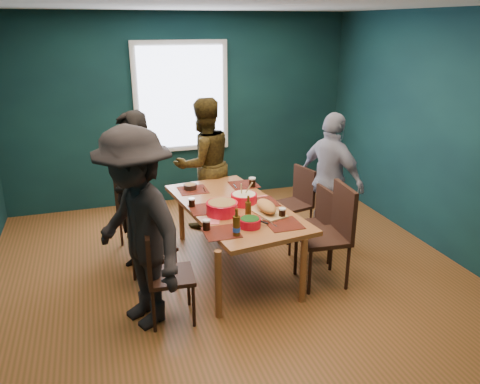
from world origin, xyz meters
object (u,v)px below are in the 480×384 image
object	(u,v)px
chair_left_near	(160,268)
person_back	(204,164)
bowl_herbs	(250,222)
cutting_board	(266,208)
chair_right_far	(297,197)
bowl_salad	(222,208)
person_right	(331,180)
chair_left_far	(132,208)
dining_table	(234,212)
chair_right_mid	(317,219)
person_near_left	(137,230)
bowl_dumpling	(244,198)
chair_left_mid	(145,242)
chair_right_near	(332,227)
person_far_left	(135,195)

from	to	relation	value
chair_left_near	person_back	size ratio (longest dim) A/B	0.53
bowl_herbs	cutting_board	bearing A→B (deg)	45.86
chair_right_far	bowl_salad	xyz separation A→B (m)	(-1.16, -0.72, 0.28)
chair_left_near	person_right	distance (m)	2.42
chair_left_far	cutting_board	distance (m)	1.66
dining_table	chair_right_mid	distance (m)	0.95
person_near_left	bowl_dumpling	size ratio (longest dim) A/B	6.40
chair_right_far	person_back	bearing A→B (deg)	132.91
chair_left_mid	chair_right_mid	world-z (taller)	chair_left_mid
chair_left_far	chair_right_near	bearing A→B (deg)	-54.47
person_back	chair_left_near	bearing A→B (deg)	49.71
dining_table	person_near_left	xyz separation A→B (m)	(-1.08, -0.70, 0.24)
chair_left_near	chair_right_far	xyz separation A→B (m)	(1.89, 1.28, -0.01)
person_back	cutting_board	world-z (taller)	person_back
chair_left_far	person_back	bearing A→B (deg)	6.47
chair_left_near	bowl_salad	xyz separation A→B (m)	(0.72, 0.56, 0.27)
person_far_left	cutting_board	bearing A→B (deg)	49.09
bowl_salad	chair_left_near	bearing A→B (deg)	-141.98
dining_table	person_right	size ratio (longest dim) A/B	1.26
dining_table	person_near_left	bearing A→B (deg)	-154.76
chair_left_mid	chair_right_near	xyz separation A→B (m)	(1.81, -0.49, 0.12)
chair_right_far	bowl_dumpling	world-z (taller)	bowl_dumpling
person_back	person_far_left	bearing A→B (deg)	29.05
chair_left_far	chair_left_mid	xyz separation A→B (m)	(0.04, -0.87, -0.04)
chair_left_mid	chair_right_near	bearing A→B (deg)	-30.95
dining_table	chair_right_far	size ratio (longest dim) A/B	2.27
dining_table	person_back	size ratio (longest dim) A/B	1.19
chair_left_near	bowl_dumpling	bearing A→B (deg)	41.37
chair_right_far	person_back	size ratio (longest dim) A/B	0.52
chair_left_far	chair_left_near	distance (m)	1.51
person_right	bowl_herbs	size ratio (longest dim) A/B	7.73
chair_right_mid	bowl_dumpling	distance (m)	0.87
chair_right_far	chair_right_mid	size ratio (longest dim) A/B	1.05
chair_left_far	cutting_board	bearing A→B (deg)	-58.16
chair_right_mid	chair_left_far	bearing A→B (deg)	154.60
chair_left_mid	person_near_left	world-z (taller)	person_near_left
chair_right_near	cutting_board	world-z (taller)	chair_right_near
bowl_salad	person_near_left	bearing A→B (deg)	-149.87
chair_left_near	chair_right_near	world-z (taller)	chair_right_near
chair_left_far	chair_right_near	distance (m)	2.30
chair_right_mid	chair_right_near	xyz separation A→B (m)	(-0.08, -0.48, 0.12)
chair_left_far	person_back	xyz separation A→B (m)	(0.97, 0.45, 0.32)
chair_right_far	person_right	bearing A→B (deg)	-55.72
dining_table	chair_right_mid	world-z (taller)	chair_right_mid
dining_table	bowl_herbs	xyz separation A→B (m)	(-0.02, -0.57, 0.12)
chair_right_far	person_back	world-z (taller)	person_back
chair_left_near	cutting_board	world-z (taller)	chair_left_near
chair_left_mid	bowl_salad	world-z (taller)	bowl_salad
chair_right_far	person_far_left	world-z (taller)	person_far_left
chair_left_far	chair_left_near	size ratio (longest dim) A/B	1.01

